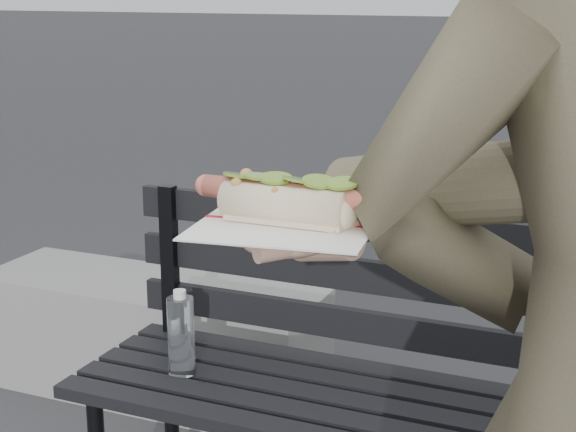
{
  "coord_description": "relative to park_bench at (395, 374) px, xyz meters",
  "views": [
    {
      "loc": [
        0.45,
        -0.77,
        1.38
      ],
      "look_at": [
        0.09,
        0.08,
        1.14
      ],
      "focal_mm": 55.0,
      "sensor_mm": 36.0,
      "label": 1
    }
  ],
  "objects": [
    {
      "name": "concrete_block",
      "position": [
        -1.05,
        0.63,
        -0.32
      ],
      "size": [
        1.2,
        0.4,
        0.4
      ],
      "primitive_type": "cube",
      "color": "slate",
      "rests_on": "ground"
    },
    {
      "name": "held_hotdog",
      "position": [
        0.33,
        -0.88,
        0.65
      ],
      "size": [
        0.62,
        0.3,
        0.2
      ],
      "color": "#45422E"
    },
    {
      "name": "park_bench",
      "position": [
        0.0,
        0.0,
        0.0
      ],
      "size": [
        1.5,
        0.44,
        0.88
      ],
      "color": "black",
      "rests_on": "ground"
    }
  ]
}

